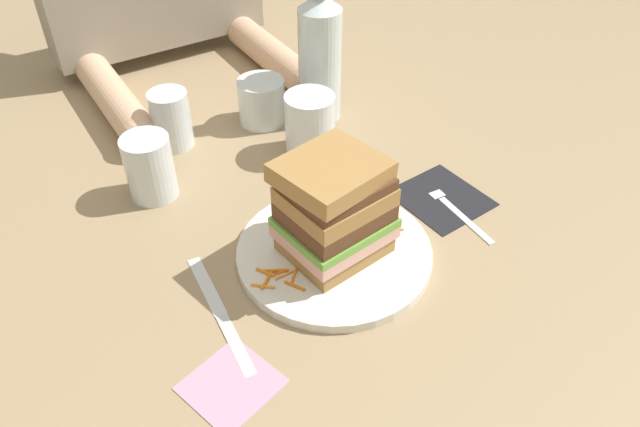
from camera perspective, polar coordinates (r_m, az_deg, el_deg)
The scene contains 27 objects.
ground_plane at distance 0.82m, azimuth 0.29°, elevation -2.91°, with size 3.00×3.00×0.00m, color #9E8460.
main_plate at distance 0.80m, azimuth 1.15°, elevation -3.74°, with size 0.25×0.25×0.01m, color white.
sandwich at distance 0.75m, azimuth 1.19°, elevation 0.33°, with size 0.14×0.12×0.14m.
carrot_shred_0 at distance 0.76m, azimuth -3.32°, elevation -5.72°, with size 0.00×0.00×0.03m, color orange.
carrot_shred_1 at distance 0.77m, azimuth -4.22°, elevation -5.29°, with size 0.00×0.00×0.03m, color orange.
carrot_shred_2 at distance 0.75m, azimuth -5.30°, elevation -6.70°, with size 0.00×0.00×0.03m, color orange.
carrot_shred_3 at distance 0.76m, azimuth -3.92°, elevation -5.53°, with size 0.00×0.00×0.03m, color orange.
carrot_shred_4 at distance 0.76m, azimuth -2.37°, elevation -5.61°, with size 0.00×0.00×0.03m, color orange.
carrot_shred_5 at distance 0.75m, azimuth -2.35°, elevation -6.70°, with size 0.00×0.00×0.03m, color orange.
carrot_shred_6 at distance 0.76m, azimuth -5.09°, elevation -5.43°, with size 0.00×0.00×0.03m, color orange.
carrot_shred_7 at distance 0.76m, azimuth -4.92°, elevation -6.14°, with size 0.00×0.00×0.03m, color orange.
carrot_shred_8 at distance 0.82m, azimuth 6.80°, elevation -1.58°, with size 0.00×0.00×0.03m, color orange.
carrot_shred_9 at distance 0.84m, azimuth 6.54°, elevation -0.63°, with size 0.00×0.00×0.02m, color orange.
carrot_shred_10 at distance 0.84m, azimuth 5.70°, elevation -0.37°, with size 0.00×0.00×0.02m, color orange.
carrot_shred_11 at distance 0.83m, azimuth 5.37°, elevation -1.05°, with size 0.00×0.00×0.03m, color orange.
carrot_shred_12 at distance 0.83m, azimuth 5.94°, elevation -1.25°, with size 0.00×0.00×0.03m, color orange.
carrot_shred_13 at distance 0.82m, azimuth 5.84°, elevation -1.57°, with size 0.00×0.00×0.03m, color orange.
carrot_shred_14 at distance 0.82m, azimuth 4.60°, elevation -1.37°, with size 0.00×0.00×0.03m, color orange.
napkin_dark at distance 0.91m, azimuth 11.16°, elevation 1.43°, with size 0.11×0.12×0.00m, color black.
fork at distance 0.89m, azimuth 12.05°, elevation 0.79°, with size 0.02×0.17×0.00m.
knife at distance 0.74m, azimuth -9.11°, elevation -9.28°, with size 0.03×0.20×0.00m.
juice_glass at distance 0.96m, azimuth -0.94°, elevation 7.96°, with size 0.08×0.08×0.10m.
water_bottle at distance 1.02m, azimuth -0.02°, elevation 14.44°, with size 0.07×0.07×0.25m.
empty_tumbler_0 at distance 1.00m, azimuth -13.61°, elevation 8.44°, with size 0.06×0.06×0.09m, color silver.
empty_tumbler_1 at distance 0.90m, azimuth -15.48°, elevation 4.14°, with size 0.07×0.07×0.10m, color silver.
empty_tumbler_2 at distance 1.05m, azimuth -5.42°, elevation 10.29°, with size 0.08×0.08×0.08m, color silver.
napkin_pink at distance 0.68m, azimuth -8.21°, elevation -15.38°, with size 0.09×0.09×0.00m, color pink.
Camera 1 is at (-0.32, -0.50, 0.57)m, focal length 34.61 mm.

